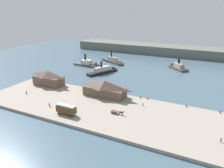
{
  "coord_description": "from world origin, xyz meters",
  "views": [
    {
      "loc": [
        43.99,
        -96.26,
        42.08
      ],
      "look_at": [
        -6.06,
        5.33,
        2.0
      ],
      "focal_mm": 34.81,
      "sensor_mm": 36.0,
      "label": 1
    }
  ],
  "objects_px": {
    "pedestrian_near_cart": "(221,140)",
    "pedestrian_near_east_shed": "(49,105)",
    "mooring_post_center_west": "(140,97)",
    "ferry_near_quay": "(115,61)",
    "horse_cart": "(117,112)",
    "mooring_post_east": "(220,112)",
    "street_tram": "(66,109)",
    "ferry_moored_east": "(105,71)",
    "mooring_post_center_east": "(186,106)",
    "mooring_post_west": "(148,99)",
    "ferry_shed_west_terminal": "(105,88)",
    "pedestrian_near_west_shed": "(26,93)",
    "ferry_shed_customs_shed": "(48,78)",
    "ferry_approaching_east": "(90,64)",
    "ferry_mid_harbor": "(177,67)",
    "pedestrian_standing_center": "(143,104)"
  },
  "relations": [
    {
      "from": "mooring_post_east",
      "to": "ferry_near_quay",
      "type": "height_order",
      "value": "ferry_near_quay"
    },
    {
      "from": "pedestrian_near_cart",
      "to": "ferry_approaching_east",
      "type": "relative_size",
      "value": 0.07
    },
    {
      "from": "mooring_post_west",
      "to": "mooring_post_east",
      "type": "height_order",
      "value": "same"
    },
    {
      "from": "ferry_moored_east",
      "to": "pedestrian_near_cart",
      "type": "bearing_deg",
      "value": -38.07
    },
    {
      "from": "pedestrian_near_east_shed",
      "to": "mooring_post_center_west",
      "type": "distance_m",
      "value": 41.88
    },
    {
      "from": "pedestrian_near_cart",
      "to": "ferry_approaching_east",
      "type": "height_order",
      "value": "ferry_approaching_east"
    },
    {
      "from": "ferry_shed_west_terminal",
      "to": "pedestrian_near_west_shed",
      "type": "relative_size",
      "value": 12.04
    },
    {
      "from": "mooring_post_center_west",
      "to": "horse_cart",
      "type": "bearing_deg",
      "value": -99.23
    },
    {
      "from": "ferry_moored_east",
      "to": "pedestrian_near_west_shed",
      "type": "bearing_deg",
      "value": -106.36
    },
    {
      "from": "mooring_post_center_east",
      "to": "mooring_post_east",
      "type": "height_order",
      "value": "same"
    },
    {
      "from": "ferry_shed_west_terminal",
      "to": "mooring_post_center_west",
      "type": "bearing_deg",
      "value": 15.64
    },
    {
      "from": "mooring_post_east",
      "to": "ferry_near_quay",
      "type": "distance_m",
      "value": 98.54
    },
    {
      "from": "ferry_shed_customs_shed",
      "to": "ferry_moored_east",
      "type": "xyz_separation_m",
      "value": [
        14.93,
        38.6,
        -3.79
      ]
    },
    {
      "from": "street_tram",
      "to": "pedestrian_near_cart",
      "type": "relative_size",
      "value": 5.19
    },
    {
      "from": "ferry_shed_customs_shed",
      "to": "ferry_near_quay",
      "type": "bearing_deg",
      "value": 82.05
    },
    {
      "from": "pedestrian_near_east_shed",
      "to": "ferry_moored_east",
      "type": "xyz_separation_m",
      "value": [
        -4.36,
        60.11,
        -0.44
      ]
    },
    {
      "from": "mooring_post_center_west",
      "to": "ferry_moored_east",
      "type": "height_order",
      "value": "ferry_moored_east"
    },
    {
      "from": "street_tram",
      "to": "horse_cart",
      "type": "xyz_separation_m",
      "value": [
        18.22,
        9.35,
        -1.47
      ]
    },
    {
      "from": "mooring_post_east",
      "to": "ferry_moored_east",
      "type": "xyz_separation_m",
      "value": [
        -71.45,
        34.28,
        -0.1
      ]
    },
    {
      "from": "pedestrian_near_east_shed",
      "to": "ferry_approaching_east",
      "type": "height_order",
      "value": "ferry_approaching_east"
    },
    {
      "from": "pedestrian_near_west_shed",
      "to": "ferry_near_quay",
      "type": "bearing_deg",
      "value": 82.89
    },
    {
      "from": "pedestrian_near_cart",
      "to": "pedestrian_near_east_shed",
      "type": "height_order",
      "value": "pedestrian_near_east_shed"
    },
    {
      "from": "street_tram",
      "to": "mooring_post_west",
      "type": "height_order",
      "value": "street_tram"
    },
    {
      "from": "mooring_post_east",
      "to": "ferry_approaching_east",
      "type": "height_order",
      "value": "ferry_approaching_east"
    },
    {
      "from": "mooring_post_center_east",
      "to": "mooring_post_center_west",
      "type": "height_order",
      "value": "same"
    },
    {
      "from": "ferry_shed_customs_shed",
      "to": "ferry_approaching_east",
      "type": "relative_size",
      "value": 0.75
    },
    {
      "from": "ferry_moored_east",
      "to": "street_tram",
      "type": "bearing_deg",
      "value": -76.02
    },
    {
      "from": "mooring_post_west",
      "to": "mooring_post_center_east",
      "type": "bearing_deg",
      "value": -1.28
    },
    {
      "from": "horse_cart",
      "to": "mooring_post_west",
      "type": "bearing_deg",
      "value": 71.21
    },
    {
      "from": "horse_cart",
      "to": "ferry_mid_harbor",
      "type": "bearing_deg",
      "value": 84.66
    },
    {
      "from": "street_tram",
      "to": "ferry_moored_east",
      "type": "height_order",
      "value": "ferry_moored_east"
    },
    {
      "from": "mooring_post_west",
      "to": "mooring_post_east",
      "type": "relative_size",
      "value": 1.0
    },
    {
      "from": "horse_cart",
      "to": "ferry_approaching_east",
      "type": "height_order",
      "value": "ferry_approaching_east"
    },
    {
      "from": "street_tram",
      "to": "mooring_post_west",
      "type": "relative_size",
      "value": 9.28
    },
    {
      "from": "horse_cart",
      "to": "mooring_post_east",
      "type": "xyz_separation_m",
      "value": [
        37.58,
        19.24,
        -0.47
      ]
    },
    {
      "from": "ferry_moored_east",
      "to": "ferry_near_quay",
      "type": "bearing_deg",
      "value": 102.09
    },
    {
      "from": "ferry_moored_east",
      "to": "pedestrian_near_east_shed",
      "type": "bearing_deg",
      "value": -85.85
    },
    {
      "from": "pedestrian_near_east_shed",
      "to": "ferry_mid_harbor",
      "type": "distance_m",
      "value": 99.32
    },
    {
      "from": "pedestrian_near_east_shed",
      "to": "ferry_moored_east",
      "type": "bearing_deg",
      "value": 94.15
    },
    {
      "from": "horse_cart",
      "to": "ferry_near_quay",
      "type": "xyz_separation_m",
      "value": [
        -39.64,
        80.46,
        -0.69
      ]
    },
    {
      "from": "pedestrian_near_east_shed",
      "to": "pedestrian_near_west_shed",
      "type": "height_order",
      "value": "pedestrian_near_east_shed"
    },
    {
      "from": "mooring_post_east",
      "to": "ferry_shed_west_terminal",
      "type": "bearing_deg",
      "value": -175.13
    },
    {
      "from": "pedestrian_standing_center",
      "to": "ferry_moored_east",
      "type": "xyz_separation_m",
      "value": [
        -40.83,
        41.6,
        -0.36
      ]
    },
    {
      "from": "ferry_shed_customs_shed",
      "to": "horse_cart",
      "type": "height_order",
      "value": "ferry_shed_customs_shed"
    },
    {
      "from": "pedestrian_near_east_shed",
      "to": "mooring_post_west",
      "type": "bearing_deg",
      "value": 35.94
    },
    {
      "from": "pedestrian_near_cart",
      "to": "mooring_post_center_west",
      "type": "distance_m",
      "value": 41.57
    },
    {
      "from": "pedestrian_standing_center",
      "to": "ferry_shed_west_terminal",
      "type": "bearing_deg",
      "value": 171.79
    },
    {
      "from": "horse_cart",
      "to": "ferry_approaching_east",
      "type": "bearing_deg",
      "value": 129.37
    },
    {
      "from": "ferry_moored_east",
      "to": "mooring_post_east",
      "type": "bearing_deg",
      "value": -25.63
    },
    {
      "from": "pedestrian_near_cart",
      "to": "ferry_near_quay",
      "type": "xyz_separation_m",
      "value": [
        -77.79,
        83.35,
        -0.5
      ]
    }
  ]
}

